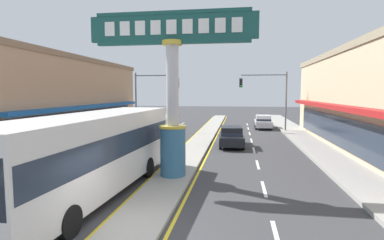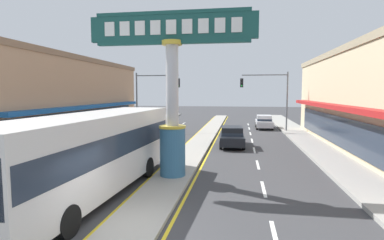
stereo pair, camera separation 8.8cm
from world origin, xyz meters
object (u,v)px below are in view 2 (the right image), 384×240
at_px(storefront_left, 51,97).
at_px(sedan_near_left_lane, 232,136).
at_px(pedestrian_near_kerb, 76,133).
at_px(traffic_light_right_side, 270,91).
at_px(district_sign, 172,92).
at_px(street_bench, 31,155).
at_px(traffic_light_left_side, 152,91).
at_px(bus_near_right_lane, 94,149).
at_px(sedan_far_right_lane, 264,122).

height_order(storefront_left, sedan_near_left_lane, storefront_left).
height_order(sedan_near_left_lane, pedestrian_near_kerb, pedestrian_near_kerb).
bearing_deg(storefront_left, traffic_light_right_side, 17.28).
bearing_deg(pedestrian_near_kerb, district_sign, -36.78).
bearing_deg(storefront_left, street_bench, -61.29).
height_order(traffic_light_left_side, bus_near_right_lane, traffic_light_left_side).
height_order(traffic_light_left_side, street_bench, traffic_light_left_side).
bearing_deg(traffic_light_right_side, district_sign, -108.56).
height_order(district_sign, sedan_near_left_lane, district_sign).
relative_size(traffic_light_left_side, sedan_far_right_lane, 1.44).
bearing_deg(street_bench, sedan_near_left_lane, 36.93).
distance_m(sedan_near_left_lane, street_bench, 13.52).
bearing_deg(street_bench, traffic_light_right_side, 50.31).
bearing_deg(storefront_left, sedan_near_left_lane, -9.66).
distance_m(storefront_left, pedestrian_near_kerb, 8.06).
relative_size(traffic_light_left_side, pedestrian_near_kerb, 3.77).
distance_m(sedan_far_right_lane, pedestrian_near_kerb, 20.65).
bearing_deg(pedestrian_near_kerb, sedan_far_right_lane, 44.70).
bearing_deg(pedestrian_near_kerb, street_bench, -84.22).
bearing_deg(traffic_light_right_side, sedan_near_left_lane, -111.25).
xyz_separation_m(sedan_far_right_lane, street_bench, (-14.10, -20.15, -0.14)).
bearing_deg(district_sign, bus_near_right_lane, -131.90).
height_order(storefront_left, bus_near_right_lane, storefront_left).
distance_m(traffic_light_right_side, street_bench, 22.82).
relative_size(bus_near_right_lane, street_bench, 7.08).
bearing_deg(traffic_light_right_side, sedan_far_right_lane, 95.81).
relative_size(traffic_light_left_side, bus_near_right_lane, 0.55).
distance_m(storefront_left, traffic_light_right_side, 21.38).
distance_m(district_sign, traffic_light_left_side, 18.57).
bearing_deg(traffic_light_left_side, storefront_left, -145.51).
distance_m(storefront_left, traffic_light_left_side, 9.87).
bearing_deg(sedan_near_left_lane, street_bench, -143.07).
height_order(district_sign, bus_near_right_lane, district_sign).
distance_m(district_sign, pedestrian_near_kerb, 11.41).
height_order(district_sign, storefront_left, district_sign).
relative_size(traffic_light_right_side, bus_near_right_lane, 0.55).
height_order(storefront_left, traffic_light_right_side, storefront_left).
bearing_deg(sedan_far_right_lane, traffic_light_left_side, -163.38).
xyz_separation_m(street_bench, pedestrian_near_kerb, (-0.57, 5.63, 0.46)).
xyz_separation_m(traffic_light_left_side, traffic_light_right_side, (12.29, 0.77, 0.00)).
distance_m(traffic_light_left_side, bus_near_right_lane, 20.83).
bearing_deg(district_sign, traffic_light_right_side, 71.44).
distance_m(bus_near_right_lane, street_bench, 6.95).
relative_size(traffic_light_right_side, pedestrian_near_kerb, 3.77).
height_order(sedan_near_left_lane, street_bench, sedan_near_left_lane).
xyz_separation_m(bus_near_right_lane, pedestrian_near_kerb, (-6.25, 9.44, -0.76)).
height_order(sedan_far_right_lane, street_bench, sedan_far_right_lane).
relative_size(storefront_left, pedestrian_near_kerb, 15.56).
relative_size(traffic_light_right_side, sedan_near_left_lane, 1.41).
xyz_separation_m(district_sign, street_bench, (-8.24, 0.96, -3.48)).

